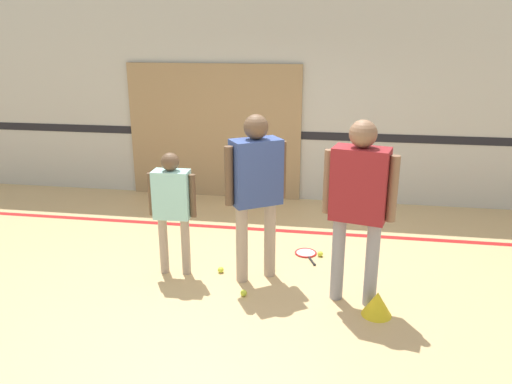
{
  "coord_description": "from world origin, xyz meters",
  "views": [
    {
      "loc": [
        0.76,
        -4.73,
        2.54
      ],
      "look_at": [
        -0.02,
        0.05,
        0.97
      ],
      "focal_mm": 35.0,
      "sensor_mm": 36.0,
      "label": 1
    }
  ],
  "objects_px": {
    "person_instructor": "(256,181)",
    "tennis_ball_near_instructor": "(244,293)",
    "person_student_right": "(359,194)",
    "tennis_ball_by_spare_racket": "(320,254)",
    "person_student_left": "(172,201)",
    "tennis_ball_stray_left": "(272,268)",
    "tennis_ball_stray_right": "(221,270)",
    "racket_spare_on_floor": "(306,254)",
    "training_cone": "(377,304)"
  },
  "relations": [
    {
      "from": "person_student_left",
      "to": "tennis_ball_by_spare_racket",
      "type": "relative_size",
      "value": 20.55
    },
    {
      "from": "tennis_ball_stray_right",
      "to": "tennis_ball_by_spare_racket",
      "type": "bearing_deg",
      "value": 28.97
    },
    {
      "from": "person_student_left",
      "to": "tennis_ball_stray_left",
      "type": "height_order",
      "value": "person_student_left"
    },
    {
      "from": "tennis_ball_near_instructor",
      "to": "tennis_ball_by_spare_racket",
      "type": "height_order",
      "value": "same"
    },
    {
      "from": "tennis_ball_by_spare_racket",
      "to": "tennis_ball_stray_right",
      "type": "xyz_separation_m",
      "value": [
        -1.07,
        -0.59,
        0.0
      ]
    },
    {
      "from": "person_student_left",
      "to": "tennis_ball_by_spare_racket",
      "type": "xyz_separation_m",
      "value": [
        1.56,
        0.67,
        -0.81
      ]
    },
    {
      "from": "tennis_ball_near_instructor",
      "to": "tennis_ball_stray_right",
      "type": "xyz_separation_m",
      "value": [
        -0.34,
        0.46,
        0.0
      ]
    },
    {
      "from": "person_student_left",
      "to": "training_cone",
      "type": "height_order",
      "value": "person_student_left"
    },
    {
      "from": "person_student_left",
      "to": "training_cone",
      "type": "bearing_deg",
      "value": -15.75
    },
    {
      "from": "person_instructor",
      "to": "person_student_left",
      "type": "height_order",
      "value": "person_instructor"
    },
    {
      "from": "training_cone",
      "to": "tennis_ball_stray_left",
      "type": "bearing_deg",
      "value": 145.51
    },
    {
      "from": "person_instructor",
      "to": "training_cone",
      "type": "xyz_separation_m",
      "value": [
        1.24,
        -0.56,
        -0.98
      ]
    },
    {
      "from": "person_student_left",
      "to": "training_cone",
      "type": "distance_m",
      "value": 2.31
    },
    {
      "from": "tennis_ball_near_instructor",
      "to": "tennis_ball_by_spare_racket",
      "type": "relative_size",
      "value": 1.0
    },
    {
      "from": "person_student_right",
      "to": "tennis_ball_stray_left",
      "type": "height_order",
      "value": "person_student_right"
    },
    {
      "from": "racket_spare_on_floor",
      "to": "tennis_ball_stray_right",
      "type": "distance_m",
      "value": 1.1
    },
    {
      "from": "racket_spare_on_floor",
      "to": "tennis_ball_near_instructor",
      "type": "height_order",
      "value": "tennis_ball_near_instructor"
    },
    {
      "from": "tennis_ball_by_spare_racket",
      "to": "person_student_left",
      "type": "bearing_deg",
      "value": -156.73
    },
    {
      "from": "tennis_ball_by_spare_racket",
      "to": "training_cone",
      "type": "bearing_deg",
      "value": -64.5
    },
    {
      "from": "person_student_left",
      "to": "person_student_right",
      "type": "relative_size",
      "value": 0.75
    },
    {
      "from": "racket_spare_on_floor",
      "to": "training_cone",
      "type": "bearing_deg",
      "value": 9.44
    },
    {
      "from": "person_student_right",
      "to": "tennis_ball_stray_left",
      "type": "bearing_deg",
      "value": -17.6
    },
    {
      "from": "person_student_right",
      "to": "racket_spare_on_floor",
      "type": "xyz_separation_m",
      "value": [
        -0.52,
        1.01,
        -1.1
      ]
    },
    {
      "from": "person_instructor",
      "to": "tennis_ball_by_spare_racket",
      "type": "xyz_separation_m",
      "value": [
        0.66,
        0.64,
        -1.06
      ]
    },
    {
      "from": "person_instructor",
      "to": "racket_spare_on_floor",
      "type": "distance_m",
      "value": 1.37
    },
    {
      "from": "racket_spare_on_floor",
      "to": "tennis_ball_stray_left",
      "type": "xyz_separation_m",
      "value": [
        -0.35,
        -0.49,
        0.02
      ]
    },
    {
      "from": "tennis_ball_by_spare_racket",
      "to": "training_cone",
      "type": "xyz_separation_m",
      "value": [
        0.57,
        -1.2,
        0.08
      ]
    },
    {
      "from": "training_cone",
      "to": "tennis_ball_by_spare_racket",
      "type": "bearing_deg",
      "value": 115.5
    },
    {
      "from": "tennis_ball_near_instructor",
      "to": "tennis_ball_stray_right",
      "type": "distance_m",
      "value": 0.58
    },
    {
      "from": "person_student_right",
      "to": "tennis_ball_by_spare_racket",
      "type": "relative_size",
      "value": 27.26
    },
    {
      "from": "tennis_ball_near_instructor",
      "to": "tennis_ball_by_spare_racket",
      "type": "bearing_deg",
      "value": 55.51
    },
    {
      "from": "person_student_left",
      "to": "tennis_ball_stray_left",
      "type": "bearing_deg",
      "value": 9.95
    },
    {
      "from": "person_instructor",
      "to": "person_student_left",
      "type": "relative_size",
      "value": 1.3
    },
    {
      "from": "racket_spare_on_floor",
      "to": "tennis_ball_near_instructor",
      "type": "relative_size",
      "value": 7.47
    },
    {
      "from": "tennis_ball_by_spare_racket",
      "to": "tennis_ball_stray_right",
      "type": "bearing_deg",
      "value": -151.03
    },
    {
      "from": "person_student_left",
      "to": "training_cone",
      "type": "relative_size",
      "value": 4.76
    },
    {
      "from": "training_cone",
      "to": "tennis_ball_near_instructor",
      "type": "bearing_deg",
      "value": 173.62
    },
    {
      "from": "person_student_right",
      "to": "tennis_ball_by_spare_racket",
      "type": "distance_m",
      "value": 1.5
    },
    {
      "from": "tennis_ball_stray_left",
      "to": "racket_spare_on_floor",
      "type": "bearing_deg",
      "value": 54.35
    },
    {
      "from": "tennis_ball_near_instructor",
      "to": "tennis_ball_stray_right",
      "type": "height_order",
      "value": "same"
    },
    {
      "from": "person_student_right",
      "to": "tennis_ball_stray_right",
      "type": "xyz_separation_m",
      "value": [
        -1.42,
        0.38,
        -1.08
      ]
    },
    {
      "from": "tennis_ball_by_spare_racket",
      "to": "tennis_ball_stray_right",
      "type": "relative_size",
      "value": 1.0
    },
    {
      "from": "person_instructor",
      "to": "tennis_ball_near_instructor",
      "type": "xyz_separation_m",
      "value": [
        -0.06,
        -0.41,
        -1.06
      ]
    },
    {
      "from": "person_student_right",
      "to": "tennis_ball_stray_right",
      "type": "distance_m",
      "value": 1.82
    },
    {
      "from": "tennis_ball_near_instructor",
      "to": "training_cone",
      "type": "height_order",
      "value": "training_cone"
    },
    {
      "from": "tennis_ball_stray_left",
      "to": "tennis_ball_stray_right",
      "type": "distance_m",
      "value": 0.57
    },
    {
      "from": "tennis_ball_stray_right",
      "to": "person_student_left",
      "type": "bearing_deg",
      "value": -170.91
    },
    {
      "from": "person_student_left",
      "to": "tennis_ball_stray_right",
      "type": "distance_m",
      "value": 0.95
    },
    {
      "from": "tennis_ball_near_instructor",
      "to": "tennis_ball_stray_left",
      "type": "distance_m",
      "value": 0.64
    },
    {
      "from": "person_student_left",
      "to": "person_student_right",
      "type": "bearing_deg",
      "value": -10.85
    }
  ]
}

